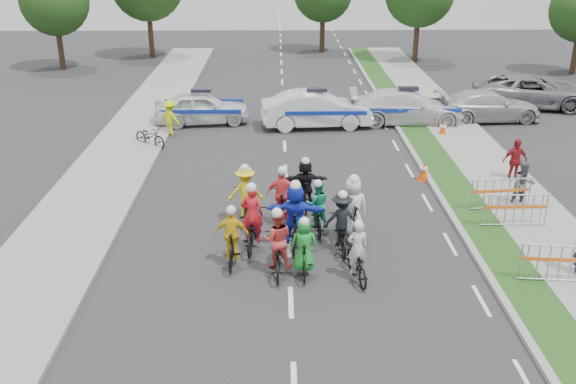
{
  "coord_description": "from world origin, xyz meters",
  "views": [
    {
      "loc": [
        -0.3,
        -13.23,
        8.29
      ],
      "look_at": [
        0.01,
        4.31,
        1.1
      ],
      "focal_mm": 40.0,
      "sensor_mm": 36.0,
      "label": 1
    }
  ],
  "objects_px": {
    "civilian_suv": "(532,91)",
    "cone_0": "(424,171)",
    "rider_4": "(341,227)",
    "rider_11": "(305,188)",
    "rider_1": "(304,252)",
    "rider_2": "(277,249)",
    "rider_9": "(282,202)",
    "barrier_1": "(514,212)",
    "rider_6": "(252,226)",
    "rider_3": "(232,242)",
    "police_car_1": "(316,109)",
    "rider_10": "(246,200)",
    "rider_0": "(357,259)",
    "rider_5": "(295,220)",
    "barrier_2": "(500,195)",
    "parked_bike": "(150,136)",
    "police_car_0": "(202,108)",
    "rider_8": "(317,212)",
    "tree_0": "(54,2)",
    "police_car_2": "(407,107)",
    "cone_1": "(443,129)",
    "spectator_1": "(523,185)",
    "civilian_sedan": "(488,106)",
    "spectator_2": "(515,161)",
    "rider_7": "(352,215)",
    "marshal_hiviz": "(170,118)"
  },
  "relations": [
    {
      "from": "rider_8",
      "to": "rider_1",
      "type": "bearing_deg",
      "value": 76.08
    },
    {
      "from": "rider_3",
      "to": "civilian_sedan",
      "type": "bearing_deg",
      "value": -125.88
    },
    {
      "from": "police_car_2",
      "to": "rider_5",
      "type": "bearing_deg",
      "value": 158.93
    },
    {
      "from": "barrier_2",
      "to": "cone_1",
      "type": "relative_size",
      "value": 2.86
    },
    {
      "from": "rider_9",
      "to": "rider_11",
      "type": "bearing_deg",
      "value": -120.32
    },
    {
      "from": "barrier_1",
      "to": "cone_0",
      "type": "xyz_separation_m",
      "value": [
        -1.81,
        4.05,
        -0.22
      ]
    },
    {
      "from": "rider_3",
      "to": "cone_1",
      "type": "relative_size",
      "value": 2.51
    },
    {
      "from": "rider_2",
      "to": "spectator_1",
      "type": "xyz_separation_m",
      "value": [
        7.84,
        4.09,
        0.09
      ]
    },
    {
      "from": "rider_4",
      "to": "tree_0",
      "type": "relative_size",
      "value": 0.29
    },
    {
      "from": "rider_0",
      "to": "police_car_0",
      "type": "relative_size",
      "value": 0.4
    },
    {
      "from": "rider_4",
      "to": "rider_11",
      "type": "xyz_separation_m",
      "value": [
        -0.88,
        2.8,
        0.05
      ]
    },
    {
      "from": "rider_10",
      "to": "barrier_1",
      "type": "distance_m",
      "value": 7.99
    },
    {
      "from": "rider_2",
      "to": "rider_3",
      "type": "bearing_deg",
      "value": -20.48
    },
    {
      "from": "civilian_suv",
      "to": "parked_bike",
      "type": "relative_size",
      "value": 3.41
    },
    {
      "from": "rider_8",
      "to": "tree_0",
      "type": "bearing_deg",
      "value": -61.35
    },
    {
      "from": "spectator_2",
      "to": "cone_0",
      "type": "distance_m",
      "value": 3.17
    },
    {
      "from": "rider_11",
      "to": "spectator_1",
      "type": "xyz_separation_m",
      "value": [
        6.95,
        0.06,
        0.02
      ]
    },
    {
      "from": "rider_0",
      "to": "cone_0",
      "type": "relative_size",
      "value": 2.46
    },
    {
      "from": "rider_10",
      "to": "parked_bike",
      "type": "height_order",
      "value": "rider_10"
    },
    {
      "from": "rider_3",
      "to": "police_car_1",
      "type": "xyz_separation_m",
      "value": [
        2.97,
        12.86,
        0.13
      ]
    },
    {
      "from": "spectator_1",
      "to": "rider_2",
      "type": "bearing_deg",
      "value": -158.14
    },
    {
      "from": "rider_6",
      "to": "civilian_suv",
      "type": "height_order",
      "value": "rider_6"
    },
    {
      "from": "rider_5",
      "to": "spectator_1",
      "type": "relative_size",
      "value": 1.32
    },
    {
      "from": "cone_0",
      "to": "parked_bike",
      "type": "height_order",
      "value": "parked_bike"
    },
    {
      "from": "cone_1",
      "to": "cone_0",
      "type": "bearing_deg",
      "value": -110.53
    },
    {
      "from": "civilian_suv",
      "to": "cone_0",
      "type": "bearing_deg",
      "value": 152.59
    },
    {
      "from": "rider_9",
      "to": "rider_11",
      "type": "relative_size",
      "value": 1.06
    },
    {
      "from": "rider_1",
      "to": "rider_2",
      "type": "height_order",
      "value": "rider_2"
    },
    {
      "from": "cone_0",
      "to": "tree_0",
      "type": "bearing_deg",
      "value": 133.4
    },
    {
      "from": "rider_7",
      "to": "barrier_1",
      "type": "relative_size",
      "value": 1.03
    },
    {
      "from": "barrier_1",
      "to": "police_car_1",
      "type": "bearing_deg",
      "value": 115.87
    },
    {
      "from": "rider_4",
      "to": "marshal_hiviz",
      "type": "distance_m",
      "value": 12.7
    },
    {
      "from": "civilian_suv",
      "to": "barrier_1",
      "type": "distance_m",
      "value": 15.27
    },
    {
      "from": "cone_0",
      "to": "police_car_1",
      "type": "bearing_deg",
      "value": 116.94
    },
    {
      "from": "civilian_sedan",
      "to": "barrier_2",
      "type": "xyz_separation_m",
      "value": [
        -2.83,
        -10.46,
        -0.14
      ]
    },
    {
      "from": "rider_1",
      "to": "rider_4",
      "type": "relative_size",
      "value": 0.92
    },
    {
      "from": "spectator_1",
      "to": "barrier_1",
      "type": "distance_m",
      "value": 1.81
    },
    {
      "from": "police_car_2",
      "to": "rider_1",
      "type": "bearing_deg",
      "value": 161.96
    },
    {
      "from": "rider_6",
      "to": "civilian_suv",
      "type": "relative_size",
      "value": 0.35
    },
    {
      "from": "rider_11",
      "to": "police_car_1",
      "type": "bearing_deg",
      "value": -96.63
    },
    {
      "from": "rider_6",
      "to": "rider_2",
      "type": "bearing_deg",
      "value": 120.65
    },
    {
      "from": "police_car_1",
      "to": "cone_0",
      "type": "bearing_deg",
      "value": -157.97
    },
    {
      "from": "rider_5",
      "to": "barrier_2",
      "type": "xyz_separation_m",
      "value": [
        6.52,
        2.34,
        -0.29
      ]
    },
    {
      "from": "parked_bike",
      "to": "rider_3",
      "type": "bearing_deg",
      "value": -120.64
    },
    {
      "from": "rider_8",
      "to": "tree_0",
      "type": "height_order",
      "value": "tree_0"
    },
    {
      "from": "rider_6",
      "to": "rider_10",
      "type": "relative_size",
      "value": 1.02
    },
    {
      "from": "barrier_2",
      "to": "rider_7",
      "type": "bearing_deg",
      "value": -158.43
    },
    {
      "from": "rider_8",
      "to": "police_car_0",
      "type": "relative_size",
      "value": 0.39
    },
    {
      "from": "rider_0",
      "to": "parked_bike",
      "type": "bearing_deg",
      "value": -66.45
    },
    {
      "from": "rider_1",
      "to": "rider_5",
      "type": "relative_size",
      "value": 0.81
    }
  ]
}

